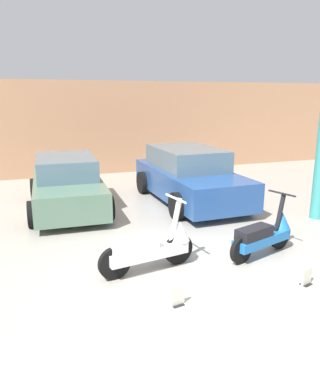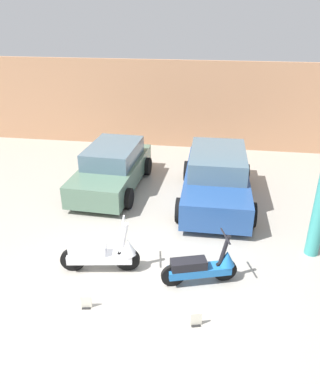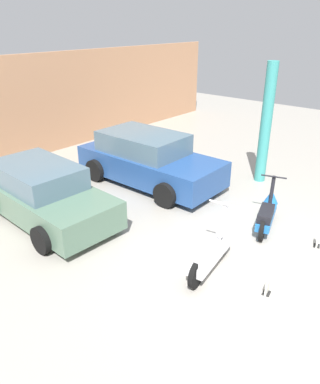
% 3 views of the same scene
% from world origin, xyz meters
% --- Properties ---
extents(ground_plane, '(28.00, 28.00, 0.00)m').
position_xyz_m(ground_plane, '(0.00, 0.00, 0.00)').
color(ground_plane, '#9E998E').
extents(wall_back, '(19.60, 0.12, 3.21)m').
position_xyz_m(wall_back, '(0.00, 8.46, 1.60)').
color(wall_back, tan).
rests_on(wall_back, ground_plane).
extents(scooter_front_left, '(1.61, 0.63, 1.13)m').
position_xyz_m(scooter_front_left, '(-0.62, 0.56, 0.40)').
color(scooter_front_left, black).
rests_on(scooter_front_left, ground_plane).
extents(scooter_front_right, '(1.46, 0.73, 1.05)m').
position_xyz_m(scooter_front_right, '(1.40, 0.48, 0.37)').
color(scooter_front_right, black).
rests_on(scooter_front_right, ground_plane).
extents(car_rear_left, '(1.92, 3.77, 1.26)m').
position_xyz_m(car_rear_left, '(-1.49, 4.48, 0.60)').
color(car_rear_left, '#51705B').
rests_on(car_rear_left, ground_plane).
extents(car_rear_center, '(2.01, 4.08, 1.38)m').
position_xyz_m(car_rear_center, '(1.57, 4.11, 0.66)').
color(car_rear_center, navy).
rests_on(car_rear_center, ground_plane).
extents(placard_near_left_scooter, '(0.20, 0.15, 0.26)m').
position_xyz_m(placard_near_left_scooter, '(-0.63, -0.54, 0.11)').
color(placard_near_left_scooter, black).
rests_on(placard_near_left_scooter, ground_plane).
extents(placard_near_right_scooter, '(0.20, 0.16, 0.26)m').
position_xyz_m(placard_near_right_scooter, '(1.35, -0.65, 0.11)').
color(placard_near_right_scooter, black).
rests_on(placard_near_right_scooter, ground_plane).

